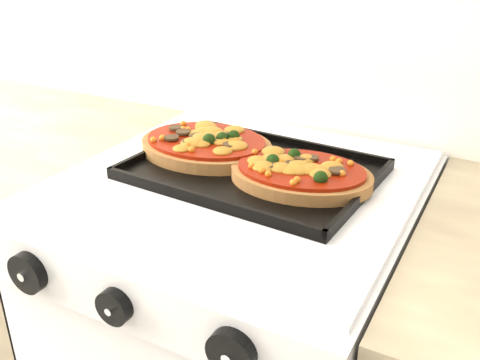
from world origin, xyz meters
The scene contains 7 objects.
control_panel centered at (-0.01, 1.39, 0.85)m, with size 0.60×0.02×0.09m, color silver.
knob_left centered at (-0.18, 1.37, 0.85)m, with size 0.06×0.06×0.02m, color black.
knob_center centered at (-0.02, 1.37, 0.85)m, with size 0.05×0.05×0.02m, color black.
knob_right centered at (0.16, 1.37, 0.85)m, with size 0.06×0.06×0.02m, color black.
baking_tray centered at (0.01, 1.72, 0.92)m, with size 0.41×0.30×0.02m, color black.
pizza_left centered at (-0.11, 1.75, 0.94)m, with size 0.26×0.20×0.04m, color #A46538, non-canonical shape.
pizza_right centered at (0.10, 1.71, 0.94)m, with size 0.24×0.18×0.04m, color #A46538, non-canonical shape.
Camera 1 is at (0.40, 0.95, 1.30)m, focal length 40.00 mm.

